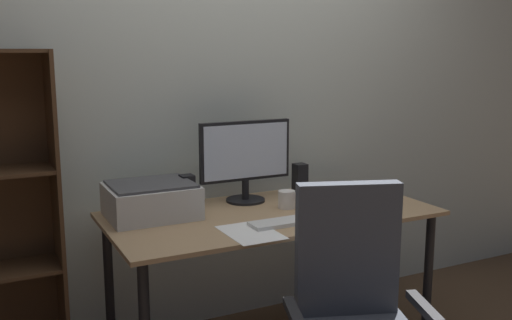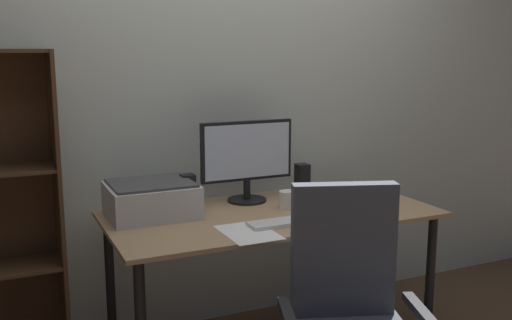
{
  "view_description": "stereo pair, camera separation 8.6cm",
  "coord_description": "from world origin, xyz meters",
  "px_view_note": "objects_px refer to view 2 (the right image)",
  "views": [
    {
      "loc": [
        -1.27,
        -2.38,
        1.5
      ],
      "look_at": [
        -0.08,
        0.01,
        1.0
      ],
      "focal_mm": 40.78,
      "sensor_mm": 36.0,
      "label": 1
    },
    {
      "loc": [
        -1.19,
        -2.42,
        1.5
      ],
      "look_at": [
        -0.08,
        0.01,
        1.0
      ],
      "focal_mm": 40.78,
      "sensor_mm": 36.0,
      "label": 2
    }
  ],
  "objects_px": {
    "laptop": "(349,196)",
    "speaker_left": "(188,192)",
    "monitor": "(247,156)",
    "coffee_mug": "(287,200)",
    "speaker_right": "(302,180)",
    "mouse": "(324,216)",
    "keyboard": "(280,223)",
    "printer": "(151,199)",
    "desk": "(271,228)"
  },
  "relations": [
    {
      "from": "monitor",
      "to": "keyboard",
      "type": "bearing_deg",
      "value": -94.34
    },
    {
      "from": "desk",
      "to": "monitor",
      "type": "relative_size",
      "value": 3.18
    },
    {
      "from": "monitor",
      "to": "keyboard",
      "type": "relative_size",
      "value": 1.69
    },
    {
      "from": "monitor",
      "to": "speaker_right",
      "type": "distance_m",
      "value": 0.35
    },
    {
      "from": "monitor",
      "to": "coffee_mug",
      "type": "bearing_deg",
      "value": -59.12
    },
    {
      "from": "mouse",
      "to": "speaker_left",
      "type": "height_order",
      "value": "speaker_left"
    },
    {
      "from": "printer",
      "to": "keyboard",
      "type": "bearing_deg",
      "value": -38.51
    },
    {
      "from": "speaker_left",
      "to": "mouse",
      "type": "bearing_deg",
      "value": -41.55
    },
    {
      "from": "laptop",
      "to": "speaker_left",
      "type": "distance_m",
      "value": 0.85
    },
    {
      "from": "speaker_left",
      "to": "laptop",
      "type": "bearing_deg",
      "value": -10.34
    },
    {
      "from": "keyboard",
      "to": "laptop",
      "type": "bearing_deg",
      "value": 27.13
    },
    {
      "from": "keyboard",
      "to": "mouse",
      "type": "distance_m",
      "value": 0.22
    },
    {
      "from": "monitor",
      "to": "coffee_mug",
      "type": "relative_size",
      "value": 4.94
    },
    {
      "from": "coffee_mug",
      "to": "laptop",
      "type": "height_order",
      "value": "coffee_mug"
    },
    {
      "from": "keyboard",
      "to": "printer",
      "type": "height_order",
      "value": "printer"
    },
    {
      "from": "monitor",
      "to": "mouse",
      "type": "xyz_separation_m",
      "value": [
        0.19,
        -0.45,
        -0.22
      ]
    },
    {
      "from": "monitor",
      "to": "keyboard",
      "type": "xyz_separation_m",
      "value": [
        -0.03,
        -0.44,
        -0.23
      ]
    },
    {
      "from": "printer",
      "to": "mouse",
      "type": "bearing_deg",
      "value": -29.56
    },
    {
      "from": "speaker_right",
      "to": "mouse",
      "type": "bearing_deg",
      "value": -106.57
    },
    {
      "from": "mouse",
      "to": "laptop",
      "type": "xyz_separation_m",
      "value": [
        0.33,
        0.29,
        -0.01
      ]
    },
    {
      "from": "speaker_left",
      "to": "speaker_right",
      "type": "xyz_separation_m",
      "value": [
        0.64,
        0.0,
        0.0
      ]
    },
    {
      "from": "keyboard",
      "to": "printer",
      "type": "xyz_separation_m",
      "value": [
        -0.48,
        0.38,
        0.07
      ]
    },
    {
      "from": "monitor",
      "to": "coffee_mug",
      "type": "height_order",
      "value": "monitor"
    },
    {
      "from": "desk",
      "to": "monitor",
      "type": "xyz_separation_m",
      "value": [
        -0.02,
        0.23,
        0.32
      ]
    },
    {
      "from": "coffee_mug",
      "to": "printer",
      "type": "bearing_deg",
      "value": 166.77
    },
    {
      "from": "desk",
      "to": "speaker_left",
      "type": "distance_m",
      "value": 0.44
    },
    {
      "from": "printer",
      "to": "speaker_left",
      "type": "bearing_deg",
      "value": 14.36
    },
    {
      "from": "desk",
      "to": "coffee_mug",
      "type": "bearing_deg",
      "value": 14.22
    },
    {
      "from": "monitor",
      "to": "printer",
      "type": "relative_size",
      "value": 1.23
    },
    {
      "from": "speaker_left",
      "to": "speaker_right",
      "type": "relative_size",
      "value": 1.0
    },
    {
      "from": "printer",
      "to": "desk",
      "type": "bearing_deg",
      "value": -18.07
    },
    {
      "from": "speaker_left",
      "to": "keyboard",
      "type": "bearing_deg",
      "value": -56.6
    },
    {
      "from": "coffee_mug",
      "to": "mouse",
      "type": "bearing_deg",
      "value": -76.07
    },
    {
      "from": "laptop",
      "to": "speaker_left",
      "type": "bearing_deg",
      "value": 166.29
    },
    {
      "from": "monitor",
      "to": "coffee_mug",
      "type": "xyz_separation_m",
      "value": [
        0.12,
        -0.21,
        -0.19
      ]
    },
    {
      "from": "desk",
      "to": "coffee_mug",
      "type": "relative_size",
      "value": 15.72
    },
    {
      "from": "monitor",
      "to": "speaker_left",
      "type": "bearing_deg",
      "value": -178.57
    },
    {
      "from": "mouse",
      "to": "speaker_left",
      "type": "distance_m",
      "value": 0.68
    },
    {
      "from": "laptop",
      "to": "speaker_left",
      "type": "relative_size",
      "value": 1.88
    },
    {
      "from": "keyboard",
      "to": "speaker_left",
      "type": "bearing_deg",
      "value": 123.67
    },
    {
      "from": "monitor",
      "to": "mouse",
      "type": "bearing_deg",
      "value": -67.79
    },
    {
      "from": "laptop",
      "to": "speaker_right",
      "type": "bearing_deg",
      "value": 139.31
    },
    {
      "from": "speaker_left",
      "to": "speaker_right",
      "type": "height_order",
      "value": "same"
    },
    {
      "from": "monitor",
      "to": "laptop",
      "type": "height_order",
      "value": "monitor"
    },
    {
      "from": "mouse",
      "to": "printer",
      "type": "bearing_deg",
      "value": 134.02
    },
    {
      "from": "desk",
      "to": "printer",
      "type": "xyz_separation_m",
      "value": [
        -0.54,
        0.18,
        0.16
      ]
    },
    {
      "from": "keyboard",
      "to": "speaker_left",
      "type": "distance_m",
      "value": 0.52
    },
    {
      "from": "speaker_left",
      "to": "printer",
      "type": "bearing_deg",
      "value": -165.64
    },
    {
      "from": "desk",
      "to": "laptop",
      "type": "relative_size",
      "value": 4.88
    },
    {
      "from": "keyboard",
      "to": "speaker_right",
      "type": "height_order",
      "value": "speaker_right"
    }
  ]
}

